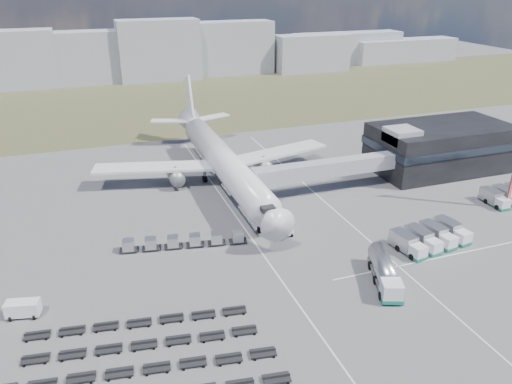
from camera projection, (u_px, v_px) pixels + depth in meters
name	position (u px, v px, depth m)	size (l,w,h in m)	color
ground	(280.00, 259.00, 76.72)	(420.00, 420.00, 0.00)	#565659
grass_strip	(160.00, 100.00, 171.57)	(420.00, 90.00, 0.01)	#4E4E2F
lane_markings	(328.00, 239.00, 82.30)	(47.12, 110.00, 0.01)	silver
terminal	(440.00, 146.00, 109.90)	(30.40, 16.40, 11.00)	black
jet_bridge	(316.00, 170.00, 97.16)	(30.30, 3.80, 7.05)	#939399
airliner	(221.00, 159.00, 102.50)	(51.59, 64.53, 17.62)	silver
skyline	(137.00, 58.00, 202.60)	(327.07, 24.86, 23.60)	#989CA6
fuel_tanker	(385.00, 272.00, 69.98)	(6.57, 11.43, 3.61)	silver
pushback_tug	(284.00, 233.00, 82.79)	(2.94, 1.66, 1.36)	silver
utility_van	(23.00, 309.00, 63.41)	(4.14, 1.87, 2.22)	silver
catering_truck	(240.00, 172.00, 105.75)	(4.92, 7.37, 3.14)	silver
service_trucks_near	(430.00, 237.00, 79.96)	(12.73, 8.21, 2.65)	silver
uld_row	(184.00, 241.00, 79.48)	(20.16, 5.23, 1.83)	black
baggage_dollies	(138.00, 372.00, 54.42)	(33.18, 22.45, 0.72)	black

